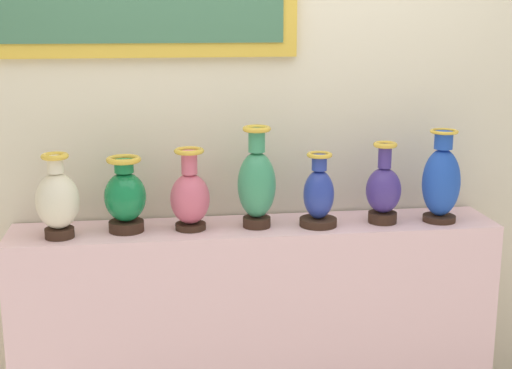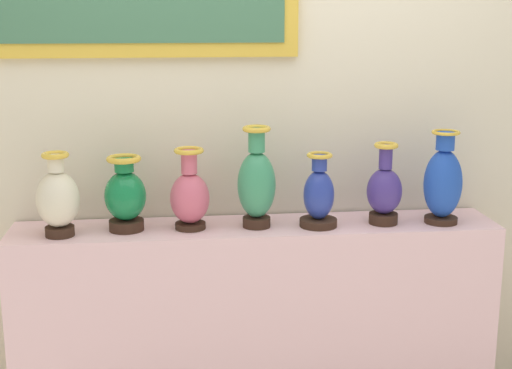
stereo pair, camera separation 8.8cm
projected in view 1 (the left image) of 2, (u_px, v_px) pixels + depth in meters
display_shelf at (256, 328)px, 3.23m from camera, size 2.06×0.34×0.94m
back_wall at (245, 97)px, 3.22m from camera, size 4.11×0.14×2.88m
vase_ivory at (58, 200)px, 2.92m from camera, size 0.17×0.17×0.34m
vase_emerald at (125, 197)px, 3.00m from camera, size 0.17×0.17×0.31m
vase_rose at (190, 196)px, 3.03m from camera, size 0.16×0.16×0.34m
vase_jade at (257, 183)px, 3.06m from camera, size 0.16×0.16×0.43m
vase_cobalt at (319, 196)px, 3.09m from camera, size 0.16×0.16×0.31m
vase_indigo at (383, 190)px, 3.13m from camera, size 0.15×0.15×0.35m
vase_sapphire at (441, 181)px, 3.14m from camera, size 0.16×0.16×0.40m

